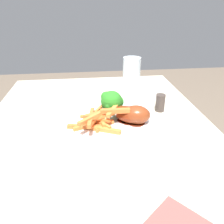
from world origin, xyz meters
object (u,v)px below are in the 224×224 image
Objects in this scene: chicken_drumstick_near at (135,115)px; pepper_shaker at (160,103)px; carrot_fries_pile at (99,119)px; chicken_drumstick_far at (124,113)px; dinner_plate at (112,120)px; chicken_drumstick_extra at (128,114)px; dining_table at (101,173)px; fork at (58,202)px; broccoli_floret_front at (112,101)px; water_glass at (132,74)px.

chicken_drumstick_near reaches higher than pepper_shaker.
carrot_fries_pile reaches higher than chicken_drumstick_far.
dinner_plate is 0.17m from pepper_shaker.
pepper_shaker is at bearing -56.88° from chicken_drumstick_extra.
dinner_plate is (0.07, -0.04, 0.13)m from dining_table.
chicken_drumstick_far is at bearing -41.43° from fork.
broccoli_floret_front is 0.16m from pepper_shaker.
chicken_drumstick_near is at bearing -69.95° from dining_table.
chicken_drumstick_far is at bearing 53.19° from chicken_drumstick_near.
carrot_fries_pile reaches higher than chicken_drumstick_extra.
water_glass is at bearing -13.08° from chicken_drumstick_extra.
dinner_plate is 2.28× the size of chicken_drumstick_far.
fork is (-0.26, 0.17, -0.03)m from chicken_drumstick_extra.
chicken_drumstick_extra is at bearing 63.24° from chicken_drumstick_near.
pepper_shaker is at bearing -64.24° from carrot_fries_pile.
pepper_shaker is (0.10, -0.20, -0.01)m from carrot_fries_pile.
fork is 3.41× the size of pepper_shaker.
fork is at bearing 139.03° from pepper_shaker.
fork is at bearing 155.15° from dinner_plate.
chicken_drumstick_near is (-0.06, -0.06, -0.02)m from broccoli_floret_front.
carrot_fries_pile is 3.05× the size of pepper_shaker.
fork is (-0.28, 0.13, -0.00)m from dinner_plate.
carrot_fries_pile is 1.36× the size of water_glass.
water_glass is (0.33, -0.15, 0.19)m from dining_table.
chicken_drumstick_extra is (0.01, 0.02, -0.00)m from chicken_drumstick_near.
water_glass is (0.29, -0.05, 0.03)m from chicken_drumstick_near.
chicken_drumstick_far reaches higher than fork.
pepper_shaker is (0.07, -0.13, -0.00)m from chicken_drumstick_far.
broccoli_floret_front is 0.43× the size of carrot_fries_pile.
dining_table is 0.26m from fork.
water_glass is (0.27, -0.07, 0.03)m from chicken_drumstick_far.
carrot_fries_pile is 0.89× the size of fork.
chicken_drumstick_far is at bearing -67.95° from carrot_fries_pile.
dinner_plate is at bearing 69.41° from chicken_drumstick_far.
water_glass is at bearing -15.17° from chicken_drumstick_far.
broccoli_floret_front is 0.08m from carrot_fries_pile.
pepper_shaker is (0.09, -0.10, -0.01)m from chicken_drumstick_near.
broccoli_floret_front is (0.03, -0.00, 0.05)m from dinner_plate.
chicken_drumstick_extra is 0.60× the size of fork.
carrot_fries_pile is 1.32× the size of chicken_drumstick_near.
pepper_shaker is at bearing -79.99° from broccoli_floret_front.
water_glass is (0.26, -0.11, 0.06)m from dinner_plate.
chicken_drumstick_extra reaches higher than pepper_shaker.
pepper_shaker reaches higher than dinner_plate.
chicken_drumstick_near is at bearing -126.81° from chicken_drumstick_far.
broccoli_floret_front reaches higher than carrot_fries_pile.
chicken_drumstick_near is at bearing 170.90° from water_glass.
carrot_fries_pile reaches higher than dining_table.
broccoli_floret_front reaches higher than pepper_shaker.
fork is 1.52× the size of water_glass.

